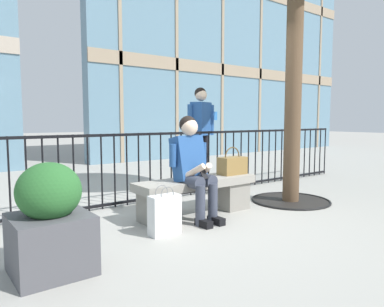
# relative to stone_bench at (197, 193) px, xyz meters

# --- Properties ---
(ground_plane) EXTENTS (60.00, 60.00, 0.00)m
(ground_plane) POSITION_rel_stone_bench_xyz_m (0.00, 0.00, -0.27)
(ground_plane) COLOR #9E9B93
(stone_bench) EXTENTS (1.60, 0.44, 0.45)m
(stone_bench) POSITION_rel_stone_bench_xyz_m (0.00, 0.00, 0.00)
(stone_bench) COLOR gray
(stone_bench) RESTS_ON ground
(seated_person_with_phone) EXTENTS (0.52, 0.66, 1.21)m
(seated_person_with_phone) POSITION_rel_stone_bench_xyz_m (-0.16, -0.13, 0.38)
(seated_person_with_phone) COLOR #383D4C
(seated_person_with_phone) RESTS_ON ground
(handbag_on_bench) EXTENTS (0.37, 0.20, 0.36)m
(handbag_on_bench) POSITION_rel_stone_bench_xyz_m (0.58, -0.01, 0.30)
(handbag_on_bench) COLOR olive
(handbag_on_bench) RESTS_ON stone_bench
(shopping_bag) EXTENTS (0.32, 0.15, 0.50)m
(shopping_bag) POSITION_rel_stone_bench_xyz_m (-0.73, -0.40, -0.06)
(shopping_bag) COLOR white
(shopping_bag) RESTS_ON ground
(bystander_at_railing) EXTENTS (0.55, 0.36, 1.71)m
(bystander_at_railing) POSITION_rel_stone_bench_xyz_m (1.16, 1.38, 0.73)
(bystander_at_railing) COLOR black
(bystander_at_railing) RESTS_ON ground
(plaza_railing) EXTENTS (8.53, 0.04, 0.99)m
(plaza_railing) POSITION_rel_stone_bench_xyz_m (0.00, 0.97, 0.23)
(plaza_railing) COLOR black
(plaza_railing) RESTS_ON ground
(planter) EXTENTS (0.56, 0.56, 0.85)m
(planter) POSITION_rel_stone_bench_xyz_m (-1.91, -0.64, 0.12)
(planter) COLOR #4C4C51
(planter) RESTS_ON ground
(building_facade_right) EXTENTS (10.89, 0.43, 9.00)m
(building_facade_right) POSITION_rel_stone_bench_xyz_m (6.23, 5.66, 4.24)
(building_facade_right) COLOR slate
(building_facade_right) RESTS_ON ground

